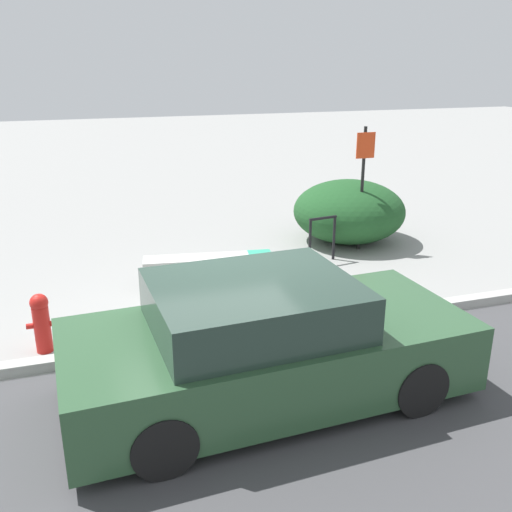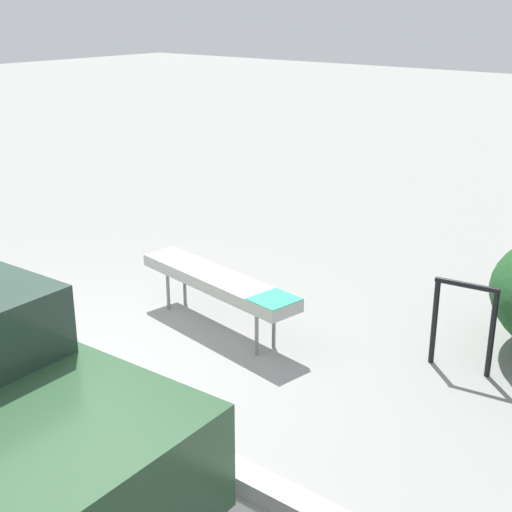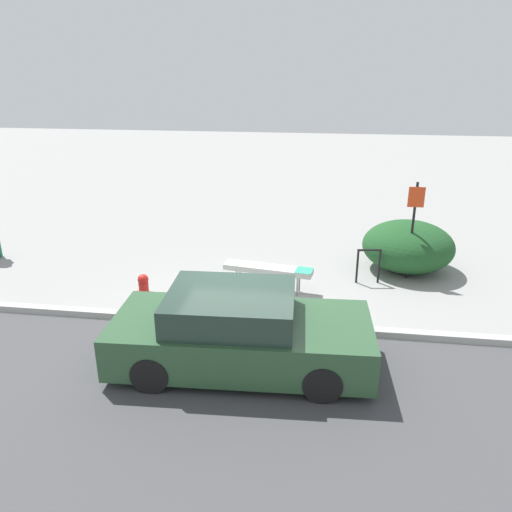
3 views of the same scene
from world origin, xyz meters
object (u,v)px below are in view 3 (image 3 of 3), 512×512
object	(u,v)px
bike_rack	(368,262)
fire_hydrant	(144,291)
sign_post	(413,222)
parked_car_near	(239,332)
bench	(268,269)

from	to	relation	value
bike_rack	fire_hydrant	bearing A→B (deg)	-156.80
sign_post	fire_hydrant	xyz separation A→B (m)	(-5.59, -2.40, -0.98)
bike_rack	parked_car_near	distance (m)	4.44
bike_rack	parked_car_near	size ratio (longest dim) A/B	0.19
sign_post	bike_rack	bearing A→B (deg)	-156.84
sign_post	fire_hydrant	bearing A→B (deg)	-156.81
bike_rack	bench	bearing A→B (deg)	-162.49
sign_post	parked_car_near	xyz separation A→B (m)	(-3.31, -4.18, -0.76)
fire_hydrant	parked_car_near	xyz separation A→B (m)	(2.29, -1.78, 0.21)
bench	parked_car_near	bearing A→B (deg)	-83.35
bike_rack	sign_post	world-z (taller)	sign_post
sign_post	fire_hydrant	world-z (taller)	sign_post
bench	bike_rack	distance (m)	2.33
bike_rack	sign_post	size ratio (longest dim) A/B	0.36
bench	parked_car_near	world-z (taller)	parked_car_near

